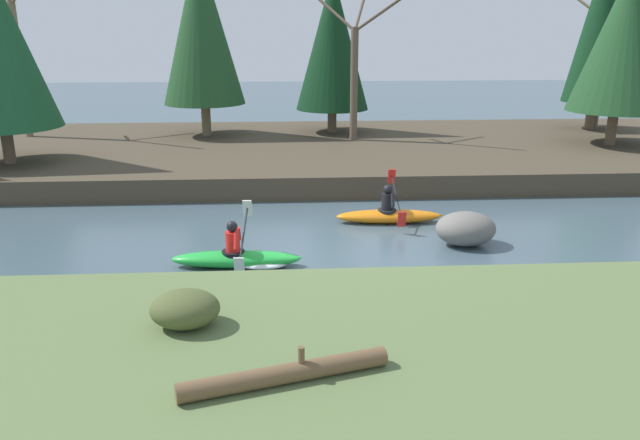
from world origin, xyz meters
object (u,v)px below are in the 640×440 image
object	(u,v)px
boulder_midstream	(466,229)
driftwood_log	(286,374)
kayaker_lead	(390,214)
kayaker_middle	(241,258)

from	to	relation	value
boulder_midstream	driftwood_log	world-z (taller)	driftwood_log
kayaker_lead	driftwood_log	size ratio (longest dim) A/B	1.09
kayaker_lead	boulder_midstream	distance (m)	2.32
kayaker_middle	driftwood_log	bearing A→B (deg)	-78.54
kayaker_lead	boulder_midstream	xyz separation A→B (m)	(1.45, -1.80, 0.17)
boulder_midstream	driftwood_log	distance (m)	8.02
kayaker_middle	boulder_midstream	size ratio (longest dim) A/B	2.01
kayaker_middle	boulder_midstream	bearing A→B (deg)	14.42
kayaker_lead	boulder_midstream	size ratio (longest dim) A/B	2.00
kayaker_middle	boulder_midstream	world-z (taller)	kayaker_middle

